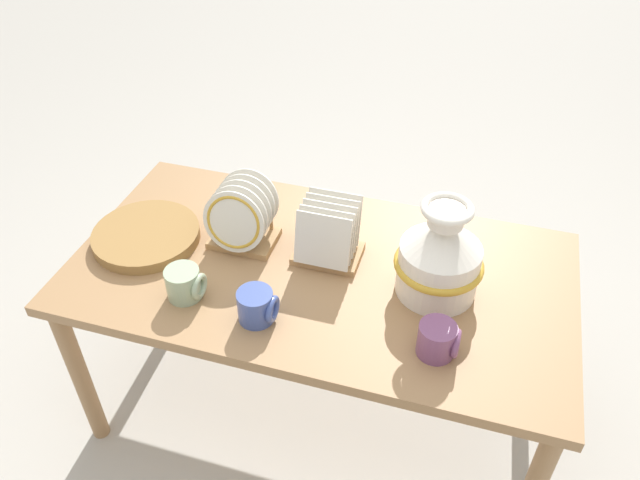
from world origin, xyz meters
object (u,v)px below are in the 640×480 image
object	(u,v)px
dish_rack_square_plates	(328,239)
dish_rack_round_plates	(241,220)
ceramic_vase	(440,256)
mug_plum_glaze	(439,340)
wicker_charger_stack	(146,236)
mug_cobalt_glaze	(257,306)
mug_sage_glaze	(185,284)

from	to	relation	value
dish_rack_square_plates	dish_rack_round_plates	bearing A→B (deg)	-177.01
ceramic_vase	mug_plum_glaze	xyz separation A→B (m)	(0.04, -0.23, -0.08)
wicker_charger_stack	mug_cobalt_glaze	size ratio (longest dim) A/B	3.10
dish_rack_round_plates	wicker_charger_stack	bearing A→B (deg)	-165.57
wicker_charger_stack	mug_sage_glaze	size ratio (longest dim) A/B	3.10
wicker_charger_stack	ceramic_vase	bearing A→B (deg)	2.49
mug_sage_glaze	ceramic_vase	bearing A→B (deg)	18.86
wicker_charger_stack	mug_cobalt_glaze	bearing A→B (deg)	-25.01
mug_cobalt_glaze	mug_plum_glaze	bearing A→B (deg)	2.56
dish_rack_round_plates	mug_cobalt_glaze	bearing A→B (deg)	-60.85
dish_rack_round_plates	dish_rack_square_plates	xyz separation A→B (m)	(0.27, 0.01, -0.02)
mug_sage_glaze	dish_rack_square_plates	bearing A→B (deg)	39.85
ceramic_vase	mug_cobalt_glaze	distance (m)	0.52
dish_rack_square_plates	wicker_charger_stack	world-z (taller)	dish_rack_square_plates
dish_rack_square_plates	mug_plum_glaze	distance (m)	0.47
ceramic_vase	mug_plum_glaze	world-z (taller)	ceramic_vase
ceramic_vase	dish_rack_square_plates	size ratio (longest dim) A/B	1.49
ceramic_vase	wicker_charger_stack	bearing A→B (deg)	-177.51
dish_rack_round_plates	mug_sage_glaze	xyz separation A→B (m)	(-0.06, -0.27, -0.04)
mug_plum_glaze	wicker_charger_stack	bearing A→B (deg)	168.50
ceramic_vase	wicker_charger_stack	size ratio (longest dim) A/B	0.90
dish_rack_round_plates	mug_plum_glaze	bearing A→B (deg)	-22.52
ceramic_vase	dish_rack_square_plates	world-z (taller)	ceramic_vase
ceramic_vase	dish_rack_square_plates	bearing A→B (deg)	171.31
mug_cobalt_glaze	mug_sage_glaze	size ratio (longest dim) A/B	1.00
dish_rack_square_plates	wicker_charger_stack	bearing A→B (deg)	-170.96
dish_rack_round_plates	mug_plum_glaze	size ratio (longest dim) A/B	2.02
ceramic_vase	mug_cobalt_glaze	bearing A→B (deg)	-150.38
mug_cobalt_glaze	mug_sage_glaze	bearing A→B (deg)	173.97
ceramic_vase	mug_plum_glaze	size ratio (longest dim) A/B	2.79
wicker_charger_stack	mug_sage_glaze	world-z (taller)	mug_sage_glaze
wicker_charger_stack	mug_cobalt_glaze	xyz separation A→B (m)	(0.46, -0.21, 0.03)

